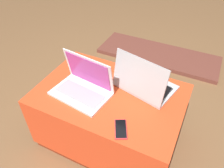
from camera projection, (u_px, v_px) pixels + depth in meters
ground_plane at (110, 136)px, 1.75m from camera, size 14.00×14.00×0.00m
ottoman at (110, 116)px, 1.60m from camera, size 0.97×0.66×0.48m
laptop_near at (83, 86)px, 1.42m from camera, size 0.40×0.28×0.25m
laptop_far at (144, 83)px, 1.43m from camera, size 0.42×0.34×0.27m
cell_phone at (121, 129)px, 1.21m from camera, size 0.12×0.15×0.01m
backpack at (142, 87)px, 1.91m from camera, size 0.37×0.30×0.48m
fireplace_hearth at (158, 55)px, 2.62m from camera, size 1.40×0.50×0.04m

